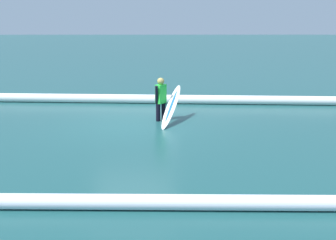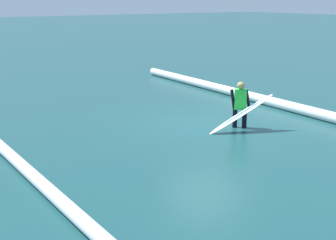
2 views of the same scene
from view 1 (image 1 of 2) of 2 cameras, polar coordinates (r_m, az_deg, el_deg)
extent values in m
plane|color=#1C4D4E|center=(12.79, -4.91, -0.57)|extent=(175.29, 175.29, 0.00)
cylinder|color=black|center=(13.30, -0.61, 1.24)|extent=(0.14, 0.14, 0.55)
cylinder|color=black|center=(13.08, -1.36, 1.04)|extent=(0.14, 0.14, 0.55)
cube|color=#2DD83F|center=(13.08, -0.99, 3.59)|extent=(0.37, 0.39, 0.59)
sphere|color=#A08F4C|center=(13.02, -1.00, 5.32)|extent=(0.22, 0.22, 0.22)
cylinder|color=black|center=(13.25, -0.42, 3.71)|extent=(0.09, 0.23, 0.58)
cylinder|color=black|center=(12.92, -1.58, 3.46)|extent=(0.09, 0.21, 0.58)
ellipsoid|color=white|center=(12.90, 0.47, 1.91)|extent=(0.82, 1.99, 1.05)
ellipsoid|color=blue|center=(12.90, 0.47, 1.93)|extent=(0.53, 1.56, 0.85)
cylinder|color=white|center=(16.12, -6.60, 2.91)|extent=(16.32, 1.37, 0.34)
camera|label=2|loc=(10.29, 71.58, 7.87)|focal=50.80mm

